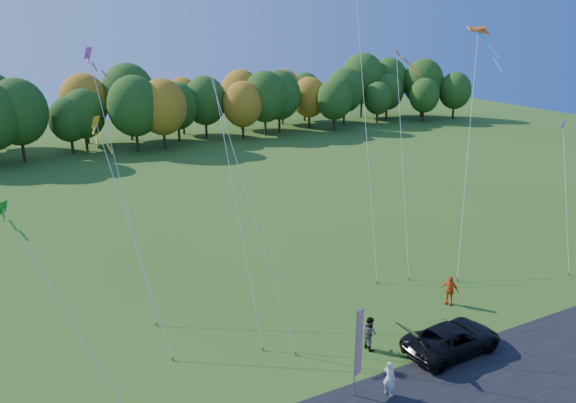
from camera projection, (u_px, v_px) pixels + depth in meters
name	position (u px, v px, depth m)	size (l,w,h in m)	color
ground	(345.00, 371.00, 27.47)	(160.00, 160.00, 0.00)	#305917
tree_line	(114.00, 150.00, 73.69)	(116.00, 12.00, 10.00)	#1E4711
black_suv	(452.00, 339.00, 28.83)	(2.50, 5.43, 1.51)	black
person_tailgate_a	(389.00, 378.00, 25.45)	(0.63, 0.42, 1.74)	silver
person_tailgate_b	(369.00, 333.00, 29.09)	(0.88, 0.68, 1.81)	gray
person_east	(450.00, 290.00, 33.64)	(1.08, 0.45, 1.84)	#EA5816
feather_flag	(358.00, 342.00, 25.00)	(0.54, 0.28, 4.39)	#999999
kite_delta_blue	(204.00, 55.00, 26.98)	(6.70, 10.59, 30.54)	#4C3F33
kite_parafoil_orange	(360.00, 51.00, 38.06)	(6.05, 12.50, 29.05)	#4C3F33
kite_delta_red	(211.00, 56.00, 30.04)	(2.87, 11.17, 23.82)	#4C3F33
kite_parafoil_rainbow	(469.00, 146.00, 39.32)	(9.23, 8.24, 16.27)	#4C3F33
kite_diamond_yellow	(132.00, 235.00, 29.00)	(2.02, 7.17, 11.80)	#4C3F33
kite_diamond_green	(62.00, 307.00, 24.62)	(4.00, 5.20, 9.15)	#4C3F33
kite_diamond_white	(402.00, 160.00, 37.64)	(3.05, 6.36, 15.29)	#4C3F33
kite_diamond_pink	(120.00, 181.00, 32.58)	(1.44, 9.04, 15.16)	#4C3F33
kite_diamond_blue_low	(566.00, 197.00, 38.42)	(2.91, 4.36, 9.93)	#4C3F33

